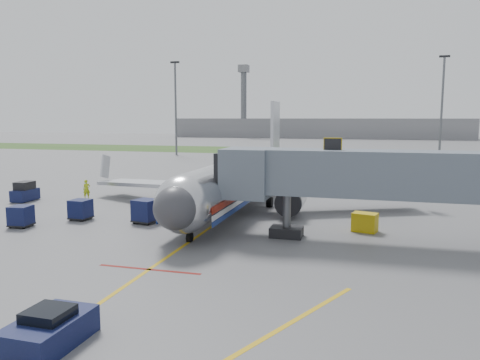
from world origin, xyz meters
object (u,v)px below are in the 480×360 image
(pushback_tug, at_px, (49,330))
(belt_loader, at_px, (189,208))
(baggage_tug, at_px, (25,192))
(ramp_worker, at_px, (87,189))
(airliner, at_px, (242,178))

(pushback_tug, xyz_separation_m, belt_loader, (-3.90, 23.34, -0.09))
(pushback_tug, height_order, belt_loader, belt_loader)
(belt_loader, bearing_deg, baggage_tug, 175.20)
(baggage_tug, height_order, belt_loader, belt_loader)
(baggage_tug, bearing_deg, ramp_worker, 26.60)
(baggage_tug, distance_m, belt_loader, 18.05)
(baggage_tug, xyz_separation_m, belt_loader, (17.98, -1.51, -0.37))
(pushback_tug, relative_size, belt_loader, 0.82)
(airliner, height_order, ramp_worker, airliner)
(airliner, relative_size, pushback_tug, 10.60)
(ramp_worker, bearing_deg, airliner, -44.94)
(baggage_tug, distance_m, ramp_worker, 5.88)
(pushback_tug, distance_m, baggage_tug, 33.12)
(pushback_tug, distance_m, belt_loader, 23.67)
(airliner, relative_size, belt_loader, 8.66)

